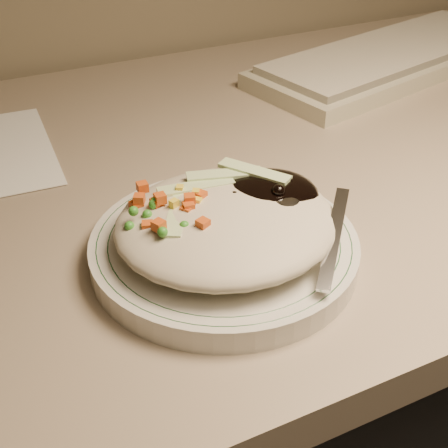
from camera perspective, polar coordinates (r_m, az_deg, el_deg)
name	(u,v)px	position (r m, az deg, el deg)	size (l,w,h in m)	color
desk	(242,284)	(0.84, 1.67, -5.49)	(1.40, 0.70, 0.74)	gray
plate	(224,248)	(0.55, 0.00, -2.25)	(0.23, 0.23, 0.02)	silver
plate_rim	(224,239)	(0.54, 0.00, -1.40)	(0.22, 0.22, 0.00)	#144723
meal	(229,218)	(0.53, 0.45, 0.57)	(0.21, 0.19, 0.05)	#B1A68F
keyboard	(393,58)	(1.00, 15.20, 14.47)	(0.50, 0.27, 0.03)	#AEA88E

